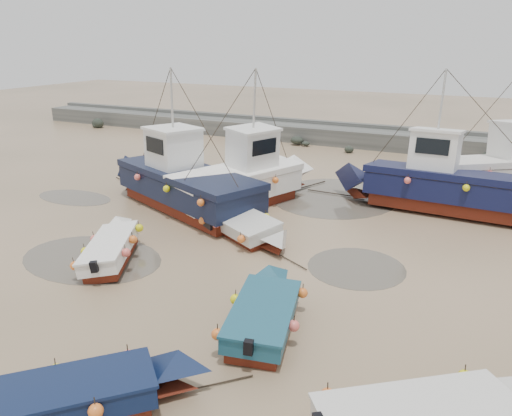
# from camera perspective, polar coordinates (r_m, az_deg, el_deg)

# --- Properties ---
(ground) EXTENTS (120.00, 120.00, 0.00)m
(ground) POSITION_cam_1_polar(r_m,az_deg,el_deg) (17.27, -4.40, -6.87)
(ground) COLOR tan
(ground) RESTS_ON ground
(seawall) EXTENTS (60.00, 4.92, 1.50)m
(seawall) POSITION_cam_1_polar(r_m,az_deg,el_deg) (36.89, 13.09, 7.72)
(seawall) COLOR #63645F
(seawall) RESTS_ON ground
(puddle_a) EXTENTS (5.38, 5.38, 0.01)m
(puddle_a) POSITION_cam_1_polar(r_m,az_deg,el_deg) (18.89, -18.25, -5.47)
(puddle_a) COLOR #534D42
(puddle_a) RESTS_ON ground
(puddle_b) EXTENTS (3.35, 3.35, 0.01)m
(puddle_b) POSITION_cam_1_polar(r_m,az_deg,el_deg) (17.60, 11.40, -6.68)
(puddle_b) COLOR #534D42
(puddle_b) RESTS_ON ground
(puddle_c) EXTENTS (4.19, 4.19, 0.01)m
(puddle_c) POSITION_cam_1_polar(r_m,az_deg,el_deg) (26.20, -20.04, 1.14)
(puddle_c) COLOR #534D42
(puddle_c) RESTS_ON ground
(puddle_d) EXTENTS (6.20, 6.20, 0.01)m
(puddle_d) POSITION_cam_1_polar(r_m,az_deg,el_deg) (25.04, 8.91, 1.29)
(puddle_d) COLOR #534D42
(puddle_d) RESTS_ON ground
(dinghy_0) EXTENTS (3.29, 5.50, 1.43)m
(dinghy_0) POSITION_cam_1_polar(r_m,az_deg,el_deg) (18.46, -15.86, -3.96)
(dinghy_0) COLOR maroon
(dinghy_0) RESTS_ON ground
(dinghy_1) EXTENTS (5.06, 5.10, 1.43)m
(dinghy_1) POSITION_cam_1_polar(r_m,az_deg,el_deg) (11.54, -20.09, -19.54)
(dinghy_1) COLOR maroon
(dinghy_1) RESTS_ON ground
(dinghy_2) EXTENTS (2.43, 5.57, 1.43)m
(dinghy_2) POSITION_cam_1_polar(r_m,az_deg,el_deg) (13.78, 1.06, -11.36)
(dinghy_2) COLOR maroon
(dinghy_2) RESTS_ON ground
(dinghy_3) EXTENTS (5.47, 4.36, 1.43)m
(dinghy_3) POSITION_cam_1_polar(r_m,az_deg,el_deg) (11.07, 19.97, -21.40)
(dinghy_3) COLOR maroon
(dinghy_3) RESTS_ON ground
(dinghy_4) EXTENTS (5.80, 4.04, 1.43)m
(dinghy_4) POSITION_cam_1_polar(r_m,az_deg,el_deg) (21.94, -6.25, 0.33)
(dinghy_4) COLOR maroon
(dinghy_4) RESTS_ON ground
(dinghy_5) EXTENTS (5.32, 3.51, 1.43)m
(dinghy_5) POSITION_cam_1_polar(r_m,az_deg,el_deg) (19.46, -0.91, -1.98)
(dinghy_5) COLOR maroon
(dinghy_5) RESTS_ON ground
(cabin_boat_0) EXTENTS (10.79, 6.08, 6.22)m
(cabin_boat_0) POSITION_cam_1_polar(r_m,az_deg,el_deg) (23.22, -8.73, 3.25)
(cabin_boat_0) COLOR maroon
(cabin_boat_0) RESTS_ON ground
(cabin_boat_1) EXTENTS (4.92, 9.25, 6.22)m
(cabin_boat_1) POSITION_cam_1_polar(r_m,az_deg,el_deg) (23.21, -1.12, 3.60)
(cabin_boat_1) COLOR maroon
(cabin_boat_1) RESTS_ON ground
(cabin_boat_2) EXTENTS (10.90, 3.54, 6.22)m
(cabin_boat_2) POSITION_cam_1_polar(r_m,az_deg,el_deg) (23.95, 20.27, 2.77)
(cabin_boat_2) COLOR maroon
(cabin_boat_2) RESTS_ON ground
(cabin_boat_3) EXTENTS (8.63, 6.81, 6.22)m
(cabin_boat_3) POSITION_cam_1_polar(r_m,az_deg,el_deg) (27.85, 27.18, 4.09)
(cabin_boat_3) COLOR maroon
(cabin_boat_3) RESTS_ON ground
(person) EXTENTS (0.79, 0.66, 1.85)m
(person) POSITION_cam_1_polar(r_m,az_deg,el_deg) (22.79, -4.17, -0.32)
(person) COLOR #181D32
(person) RESTS_ON ground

